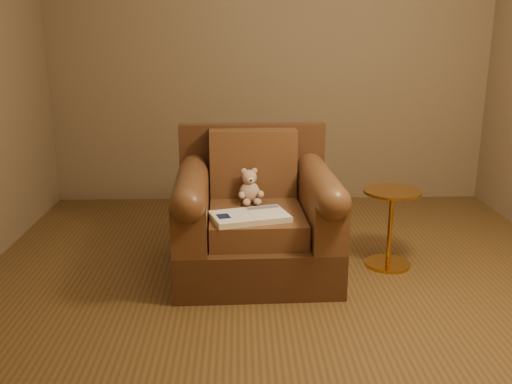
{
  "coord_description": "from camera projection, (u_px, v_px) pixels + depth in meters",
  "views": [
    {
      "loc": [
        -0.28,
        -3.25,
        1.54
      ],
      "look_at": [
        -0.18,
        0.22,
        0.56
      ],
      "focal_mm": 40.0,
      "sensor_mm": 36.0,
      "label": 1
    }
  ],
  "objects": [
    {
      "name": "armchair",
      "position": [
        255.0,
        218.0,
        3.76
      ],
      "size": [
        1.05,
        1.0,
        0.92
      ],
      "rotation": [
        0.0,
        0.0,
        0.03
      ],
      "color": "#432816",
      "rests_on": "floor"
    },
    {
      "name": "teddy_bear",
      "position": [
        250.0,
        190.0,
        3.79
      ],
      "size": [
        0.17,
        0.2,
        0.24
      ],
      "rotation": [
        0.0,
        0.0,
        0.17
      ],
      "color": "tan",
      "rests_on": "armchair"
    },
    {
      "name": "side_table",
      "position": [
        390.0,
        226.0,
        3.82
      ],
      "size": [
        0.38,
        0.38,
        0.53
      ],
      "color": "#C88B37",
      "rests_on": "floor"
    },
    {
      "name": "guidebook",
      "position": [
        250.0,
        216.0,
        3.47
      ],
      "size": [
        0.52,
        0.39,
        0.04
      ],
      "rotation": [
        0.0,
        0.0,
        0.28
      ],
      "color": "beige",
      "rests_on": "armchair"
    },
    {
      "name": "floor",
      "position": [
        286.0,
        288.0,
        3.56
      ],
      "size": [
        4.0,
        4.0,
        0.0
      ],
      "primitive_type": "plane",
      "color": "brown",
      "rests_on": "ground"
    }
  ]
}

